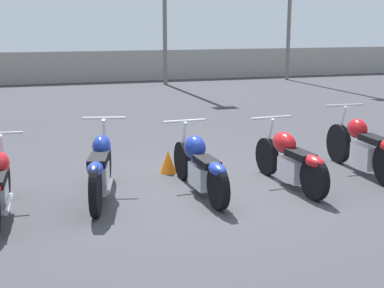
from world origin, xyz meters
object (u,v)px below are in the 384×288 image
object	(u,v)px
motorcycle_slot_1	(101,168)
motorcycle_slot_4	(364,147)
motorcycle_slot_2	(200,165)
motorcycle_slot_3	(290,160)
traffic_cone_far	(168,162)

from	to	relation	value
motorcycle_slot_1	motorcycle_slot_4	xyz separation A→B (m)	(4.19, 0.01, 0.01)
motorcycle_slot_2	motorcycle_slot_3	world-z (taller)	motorcycle_slot_3
traffic_cone_far	motorcycle_slot_4	bearing A→B (deg)	-18.60
motorcycle_slot_2	motorcycle_slot_4	bearing A→B (deg)	1.37
motorcycle_slot_4	traffic_cone_far	world-z (taller)	motorcycle_slot_4
motorcycle_slot_1	motorcycle_slot_3	xyz separation A→B (m)	(2.76, -0.26, -0.02)
motorcycle_slot_3	motorcycle_slot_1	bearing A→B (deg)	170.86
motorcycle_slot_3	motorcycle_slot_4	size ratio (longest dim) A/B	0.92
traffic_cone_far	motorcycle_slot_1	bearing A→B (deg)	-140.10
motorcycle_slot_1	motorcycle_slot_4	bearing A→B (deg)	13.46
motorcycle_slot_2	motorcycle_slot_1	bearing A→B (deg)	170.67
motorcycle_slot_4	motorcycle_slot_2	bearing A→B (deg)	-174.00
motorcycle_slot_1	motorcycle_slot_2	size ratio (longest dim) A/B	1.00
motorcycle_slot_2	traffic_cone_far	distance (m)	1.22
motorcycle_slot_4	motorcycle_slot_3	bearing A→B (deg)	-167.06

